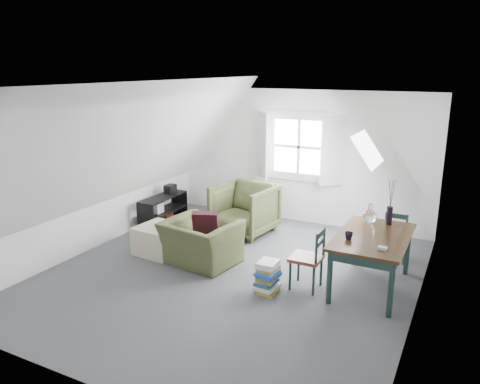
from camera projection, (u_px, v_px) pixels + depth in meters
The scene contains 24 objects.
floor at pixel (231, 274), 6.75m from camera, with size 5.50×5.50×0.00m, color #49494E.
ceiling at pixel (230, 98), 6.10m from camera, with size 5.50×5.50×0.00m, color white.
wall_back at pixel (299, 157), 8.79m from camera, with size 5.00×5.00×0.00m, color white.
wall_front at pixel (81, 263), 4.06m from camera, with size 5.00×5.00×0.00m, color white.
wall_left at pixel (94, 172), 7.52m from camera, with size 5.50×5.50×0.00m, color white.
wall_right at pixel (424, 216), 5.33m from camera, with size 5.50×5.50×0.00m, color white.
slope_left at pixel (139, 144), 6.97m from camera, with size 5.50×5.50×0.00m, color white.
slope_right at pixel (344, 163), 5.61m from camera, with size 5.50×5.50×0.00m, color white.
dormer_window at pixel (298, 147), 8.67m from camera, with size 1.71×0.35×1.30m.
skylight at pixel (368, 149), 6.73m from camera, with size 0.55×0.75×0.04m, color white.
armchair_near at pixel (201, 263), 7.12m from camera, with size 1.04×0.91×0.67m, color #3F4623.
armchair_far at pixel (244, 233), 8.43m from camera, with size 0.96×0.99×0.90m, color #3F4623.
throw_pillow at pixel (205, 223), 7.09m from camera, with size 0.39×0.11×0.39m, color #340E19.
ottoman at pixel (160, 239), 7.48m from camera, with size 0.67×0.67×0.44m, color #BEAC94.
dining_table at pixel (373, 242), 6.17m from camera, with size 0.90×1.50×0.75m.
demijohn at pixel (370, 216), 6.57m from camera, with size 0.20×0.20×0.28m.
vase_twigs at pixel (389, 215), 6.54m from camera, with size 0.08×0.09×0.64m.
cup at pixel (349, 240), 6.00m from camera, with size 0.11×0.11×0.10m, color black.
paper_box at pixel (382, 248), 5.67m from camera, with size 0.11×0.07×0.04m, color white.
dining_chair_far at pixel (396, 235), 7.13m from camera, with size 0.37×0.37×0.80m.
dining_chair_near at pixel (309, 257), 6.21m from camera, with size 0.40×0.40×0.86m.
media_shelf at pixel (162, 213), 8.75m from camera, with size 0.36×1.09×0.56m.
electronics_box at pixel (170, 189), 8.90m from camera, with size 0.16×0.22×0.18m, color black.
magazine_stack at pixel (268, 277), 6.17m from camera, with size 0.32×0.38×0.42m.
Camera 1 is at (2.94, -5.47, 2.90)m, focal length 35.00 mm.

